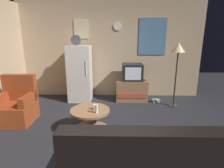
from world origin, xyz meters
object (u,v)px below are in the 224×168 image
object	(u,v)px
tv_stand	(131,90)
standing_lamp	(178,53)
coffee_table	(90,121)
armchair	(17,106)
book_stack	(156,101)
wine_glass	(97,109)
fridge	(80,73)
mug_ceramic_white	(95,107)
crt_tv	(132,72)

from	to	relation	value
tv_stand	standing_lamp	world-z (taller)	standing_lamp
coffee_table	armchair	xyz separation A→B (m)	(-1.59, 0.42, 0.12)
book_stack	wine_glass	bearing A→B (deg)	-129.00
tv_stand	armchair	distance (m)	2.84
fridge	book_stack	world-z (taller)	fridge
tv_stand	mug_ceramic_white	size ratio (longest dim) A/B	9.33
armchair	book_stack	xyz separation A→B (m)	(3.15, 1.20, -0.30)
standing_lamp	fridge	bearing A→B (deg)	170.31
fridge	armchair	world-z (taller)	fridge
fridge	coffee_table	distance (m)	1.91
book_stack	fridge	bearing A→B (deg)	176.19
fridge	standing_lamp	world-z (taller)	fridge
tv_stand	book_stack	xyz separation A→B (m)	(0.66, -0.16, -0.25)
wine_glass	armchair	bearing A→B (deg)	161.87
fridge	tv_stand	distance (m)	1.49
crt_tv	coffee_table	xyz separation A→B (m)	(-0.91, -1.77, -0.58)
wine_glass	mug_ceramic_white	xyz separation A→B (m)	(-0.04, 0.15, -0.03)
mug_ceramic_white	book_stack	size ratio (longest dim) A/B	0.45
fridge	crt_tv	distance (m)	1.42
crt_tv	wine_glass	size ratio (longest dim) A/B	3.60
coffee_table	armchair	distance (m)	1.65
standing_lamp	armchair	xyz separation A→B (m)	(-3.54, -0.92, -1.02)
crt_tv	fridge	bearing A→B (deg)	-179.31
tv_stand	crt_tv	world-z (taller)	crt_tv
coffee_table	tv_stand	bearing A→B (deg)	63.03
standing_lamp	crt_tv	bearing A→B (deg)	157.12
coffee_table	wine_glass	world-z (taller)	wine_glass
tv_stand	wine_glass	xyz separation A→B (m)	(-0.77, -1.92, 0.23)
book_stack	mug_ceramic_white	bearing A→B (deg)	-132.31
wine_glass	book_stack	xyz separation A→B (m)	(1.43, 1.76, -0.48)
crt_tv	mug_ceramic_white	bearing A→B (deg)	-114.71
fridge	mug_ceramic_white	world-z (taller)	fridge
fridge	armchair	distance (m)	1.77
coffee_table	armchair	size ratio (longest dim) A/B	0.75
wine_glass	crt_tv	bearing A→B (deg)	68.04
standing_lamp	book_stack	size ratio (longest dim) A/B	7.90
fridge	book_stack	xyz separation A→B (m)	(2.08, -0.14, -0.72)
tv_stand	coffee_table	distance (m)	1.99
wine_glass	standing_lamp	bearing A→B (deg)	39.28
fridge	standing_lamp	bearing A→B (deg)	-9.69
fridge	armchair	bearing A→B (deg)	-128.82
mug_ceramic_white	armchair	world-z (taller)	armchair
mug_ceramic_white	book_stack	xyz separation A→B (m)	(1.47, 1.61, -0.45)
tv_stand	standing_lamp	distance (m)	1.56
tv_stand	armchair	xyz separation A→B (m)	(-2.49, -1.35, 0.05)
standing_lamp	tv_stand	bearing A→B (deg)	157.24
coffee_table	fridge	bearing A→B (deg)	106.27
tv_stand	book_stack	bearing A→B (deg)	-13.29
standing_lamp	coffee_table	bearing A→B (deg)	-145.56
tv_stand	armchair	size ratio (longest dim) A/B	0.88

